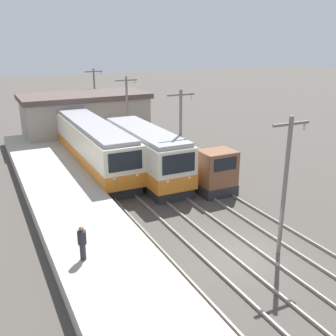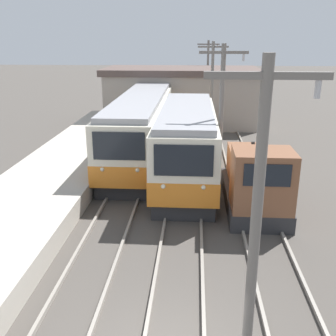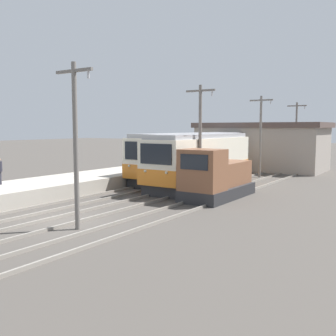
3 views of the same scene
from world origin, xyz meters
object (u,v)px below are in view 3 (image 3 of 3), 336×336
(commuter_train_left, at_px, (193,157))
(catenary_mast_mid, at_px, (200,135))
(commuter_train_center, at_px, (200,163))
(shunting_locomotive, at_px, (216,178))
(catenary_mast_far, at_px, (261,133))
(catenary_mast_distant, at_px, (296,132))
(catenary_mast_near, at_px, (76,139))

(commuter_train_left, distance_m, catenary_mast_mid, 8.05)
(commuter_train_center, xyz_separation_m, catenary_mast_mid, (1.51, -2.66, 1.98))
(commuter_train_center, distance_m, shunting_locomotive, 4.57)
(catenary_mast_far, relative_size, catenary_mast_distant, 1.00)
(commuter_train_center, relative_size, catenary_mast_distant, 1.58)
(catenary_mast_near, bearing_deg, shunting_locomotive, 81.08)
(shunting_locomotive, height_order, catenary_mast_far, catenary_mast_far)
(catenary_mast_mid, distance_m, catenary_mast_far, 10.25)
(catenary_mast_near, distance_m, catenary_mast_mid, 10.25)
(catenary_mast_near, height_order, catenary_mast_distant, same)
(commuter_train_left, xyz_separation_m, catenary_mast_near, (4.31, -16.76, 1.97))
(commuter_train_center, bearing_deg, catenary_mast_distant, 85.17)
(catenary_mast_near, bearing_deg, commuter_train_left, 104.42)
(catenary_mast_mid, height_order, catenary_mast_distant, same)
(commuter_train_left, height_order, catenary_mast_distant, catenary_mast_distant)
(catenary_mast_near, relative_size, catenary_mast_mid, 1.00)
(catenary_mast_distant, bearing_deg, catenary_mast_far, -90.00)
(shunting_locomotive, distance_m, catenary_mast_near, 9.94)
(catenary_mast_near, xyz_separation_m, catenary_mast_mid, (0.00, 10.25, 0.00))
(commuter_train_left, relative_size, commuter_train_center, 1.37)
(catenary_mast_mid, height_order, catenary_mast_far, same)
(commuter_train_left, distance_m, catenary_mast_far, 6.03)
(catenary_mast_near, distance_m, catenary_mast_far, 20.49)
(catenary_mast_far, xyz_separation_m, catenary_mast_distant, (0.00, 10.25, 0.00))
(commuter_train_left, distance_m, shunting_locomotive, 9.30)
(shunting_locomotive, height_order, catenary_mast_distant, catenary_mast_distant)
(commuter_train_left, bearing_deg, catenary_mast_far, 40.91)
(catenary_mast_mid, distance_m, catenary_mast_distant, 20.49)
(commuter_train_center, xyz_separation_m, catenary_mast_far, (1.51, 7.59, 1.98))
(shunting_locomotive, distance_m, catenary_mast_mid, 3.01)
(commuter_train_center, bearing_deg, commuter_train_left, 126.01)
(commuter_train_center, xyz_separation_m, catenary_mast_distant, (1.51, 17.83, 1.98))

